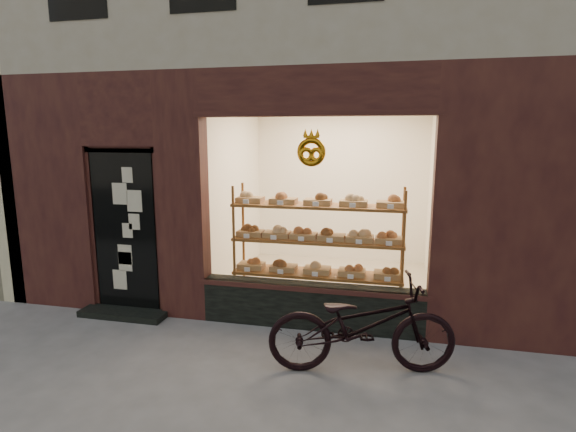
# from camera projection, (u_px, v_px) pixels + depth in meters

# --- Properties ---
(ground) EXTENTS (90.00, 90.00, 0.00)m
(ground) POSITION_uv_depth(u_px,v_px,m) (211.00, 430.00, 3.62)
(ground) COLOR slate
(display_shelf) EXTENTS (2.20, 0.45, 1.70)m
(display_shelf) POSITION_uv_depth(u_px,v_px,m) (317.00, 249.00, 5.81)
(display_shelf) COLOR brown
(display_shelf) RESTS_ON ground
(bicycle) EXTENTS (1.94, 1.01, 0.97)m
(bicycle) POSITION_uv_depth(u_px,v_px,m) (362.00, 325.00, 4.44)
(bicycle) COLOR black
(bicycle) RESTS_ON ground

